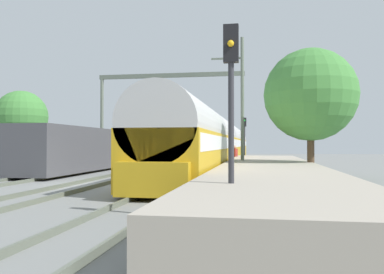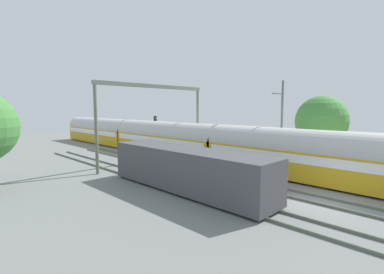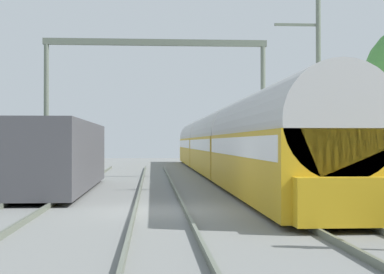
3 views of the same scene
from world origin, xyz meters
name	(u,v)px [view 2 (image 2 of 3)]	position (x,y,z in m)	size (l,w,h in m)	color
ground	(324,202)	(0.00, 0.00, 0.00)	(120.00, 120.00, 0.00)	slate
track_far_west	(292,221)	(-4.11, 0.00, 0.08)	(1.52, 60.00, 0.16)	#5D6456
track_west	(324,201)	(0.00, 0.00, 0.08)	(1.52, 60.00, 0.16)	#5D6456
track_east	(346,187)	(4.11, 0.00, 0.08)	(1.52, 60.00, 0.16)	#5D6456
platform	(335,169)	(7.93, 2.00, 0.45)	(4.40, 28.00, 0.90)	#A39989
passenger_train	(165,138)	(4.11, 19.78, 1.97)	(2.93, 49.20, 3.82)	gold
freight_car	(186,169)	(-4.11, 7.48, 1.47)	(2.80, 13.00, 2.70)	#47474C
person_crossing	(217,151)	(5.67, 13.04, 1.03)	(0.45, 0.46, 1.73)	#252525
railway_signal_far	(155,128)	(6.03, 24.03, 2.92)	(0.36, 0.30, 4.51)	#2D2D33
catenary_gantry	(154,107)	(0.00, 16.27, 5.64)	(12.62, 0.28, 7.86)	slate
catenary_pole_east_mid	(281,124)	(6.46, 6.19, 4.15)	(1.90, 0.20, 8.00)	slate
tree_east_background	(321,121)	(10.04, 4.05, 4.33)	(4.71, 4.71, 6.69)	#4C3826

